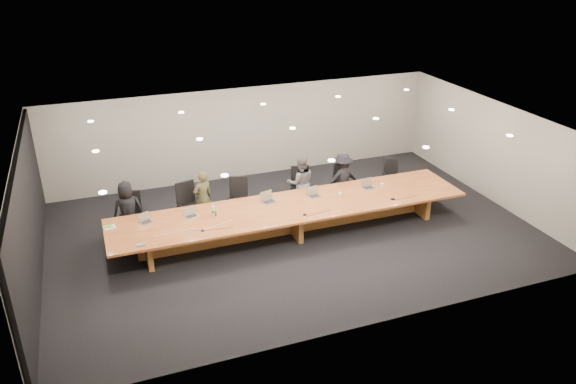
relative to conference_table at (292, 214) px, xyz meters
name	(u,v)px	position (x,y,z in m)	size (l,w,h in m)	color
ground	(292,232)	(0.00, 0.00, -0.52)	(12.00, 12.00, 0.00)	black
back_wall	(246,133)	(0.00, 4.00, 0.88)	(12.00, 0.02, 2.80)	#B7B4A7
left_wall_panel	(29,222)	(-5.94, 0.00, 0.85)	(0.08, 7.84, 2.74)	black
conference_table	(292,214)	(0.00, 0.00, 0.00)	(9.00, 1.80, 0.75)	brown
chair_far_left	(132,214)	(-3.76, 1.30, 0.04)	(0.57, 0.57, 1.12)	black
chair_left	(190,205)	(-2.32, 1.24, 0.08)	(0.61, 0.61, 1.20)	black
chair_mid_left	(239,199)	(-1.05, 1.17, 0.06)	(0.59, 0.59, 1.16)	black
chair_mid_right	(301,188)	(0.73, 1.24, 0.07)	(0.60, 0.60, 1.19)	black
chair_right	(344,181)	(2.09, 1.34, 0.03)	(0.56, 0.56, 1.09)	black
chair_far_right	(392,176)	(3.60, 1.31, -0.02)	(0.51, 0.51, 1.00)	black
person_a	(128,210)	(-3.86, 1.19, 0.23)	(0.73, 0.47, 1.49)	black
person_b	(203,198)	(-1.97, 1.26, 0.22)	(0.54, 0.35, 1.47)	#39371F
person_c	(301,183)	(0.70, 1.21, 0.25)	(0.75, 0.59, 1.55)	#515153
person_d	(343,178)	(1.95, 1.18, 0.20)	(0.94, 0.54, 1.45)	black
laptop_a	(146,218)	(-3.52, 0.35, 0.34)	(0.29, 0.21, 0.23)	tan
laptop_b	(191,212)	(-2.46, 0.28, 0.35)	(0.30, 0.22, 0.24)	#BEB291
laptop_c	(269,197)	(-0.47, 0.38, 0.37)	(0.35, 0.26, 0.28)	tan
laptop_d	(315,192)	(0.73, 0.29, 0.36)	(0.33, 0.24, 0.26)	#B6AA8B
laptop_e	(369,184)	(2.28, 0.29, 0.36)	(0.33, 0.24, 0.26)	tan
water_bottle	(213,211)	(-1.97, 0.14, 0.36)	(0.08, 0.08, 0.25)	#A9B9B5
amber_mug	(215,214)	(-1.92, 0.15, 0.28)	(0.08, 0.08, 0.09)	#662C12
paper_cup_near	(340,194)	(1.36, 0.10, 0.28)	(0.08, 0.08, 0.10)	silver
paper_cup_far	(382,185)	(2.68, 0.28, 0.27)	(0.07, 0.07, 0.09)	white
notepad	(109,227)	(-4.35, 0.39, 0.24)	(0.26, 0.21, 0.02)	silver
lime_gadget	(109,226)	(-4.37, 0.41, 0.26)	(0.17, 0.10, 0.03)	#54CA36
av_box	(141,244)	(-3.78, -0.66, 0.24)	(0.18, 0.13, 0.03)	silver
mic_left	(203,230)	(-2.37, -0.50, 0.24)	(0.10, 0.10, 0.03)	black
mic_center	(305,214)	(0.11, -0.57, 0.24)	(0.11, 0.11, 0.03)	black
mic_right	(393,199)	(2.54, -0.53, 0.25)	(0.14, 0.14, 0.03)	black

